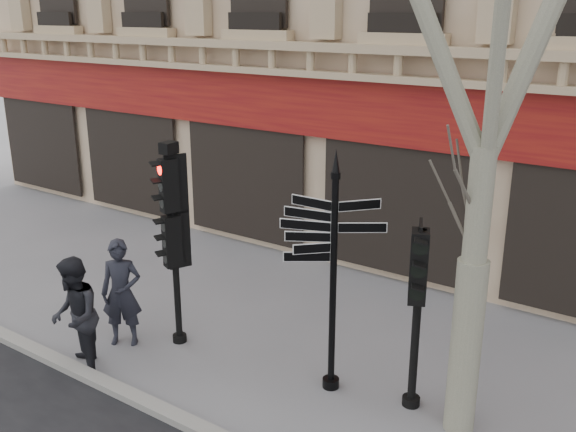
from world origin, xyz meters
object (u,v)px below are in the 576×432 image
object	(u,v)px
traffic_signal_main	(173,220)
pedestrian_a	(122,293)
fingerpost	(334,233)
traffic_signal_secondary	(419,286)
pedestrian_b	(75,316)

from	to	relation	value
traffic_signal_main	pedestrian_a	size ratio (longest dim) A/B	1.87
fingerpost	traffic_signal_secondary	distance (m)	1.39
pedestrian_a	fingerpost	bearing A→B (deg)	-20.92
pedestrian_a	pedestrian_b	bearing A→B (deg)	-118.18
pedestrian_a	pedestrian_b	world-z (taller)	pedestrian_b
fingerpost	pedestrian_a	xyz separation A→B (m)	(-3.69, -0.86, -1.57)
pedestrian_a	pedestrian_b	size ratio (longest dim) A/B	0.98
fingerpost	traffic_signal_main	distance (m)	2.96
traffic_signal_secondary	pedestrian_a	size ratio (longest dim) A/B	1.44
traffic_signal_secondary	pedestrian_a	world-z (taller)	traffic_signal_secondary
traffic_signal_main	traffic_signal_secondary	xyz separation A→B (m)	(4.15, 0.55, -0.34)
traffic_signal_main	pedestrian_a	bearing A→B (deg)	-120.11
fingerpost	traffic_signal_secondary	xyz separation A→B (m)	(1.22, 0.27, -0.61)
fingerpost	pedestrian_a	size ratio (longest dim) A/B	1.97
traffic_signal_secondary	pedestrian_a	bearing A→B (deg)	168.89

